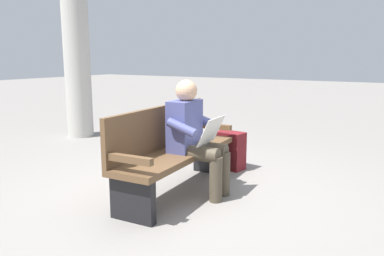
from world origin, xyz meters
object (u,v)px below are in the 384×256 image
Objects in this scene: person_seated at (194,134)px; support_pillar at (76,44)px; bench_near at (172,149)px; backpack at (230,151)px.

person_seated is 0.36× the size of support_pillar.
person_seated is (-0.07, 0.23, 0.17)m from bench_near.
bench_near is 3.59m from support_pillar.
backpack is at bearing 168.24° from bench_near.
bench_near is at bearing -77.88° from person_seated.
backpack is at bearing 82.17° from support_pillar.
support_pillar is at bearing -117.83° from person_seated.
backpack is 3.50m from support_pillar.
person_seated is at bearing 4.42° from backpack.
person_seated is at bearing 102.12° from bench_near.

